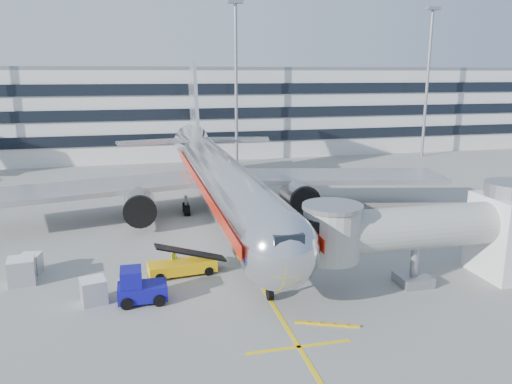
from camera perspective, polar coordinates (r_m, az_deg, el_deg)
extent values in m
plane|color=gray|center=(40.83, -1.38, -7.48)|extent=(180.00, 180.00, 0.00)
cube|color=yellow|center=(50.13, -3.84, -3.49)|extent=(0.25, 70.00, 0.01)
cube|color=yellow|center=(28.63, 4.91, -17.22)|extent=(6.00, 0.25, 0.01)
cylinder|color=silver|center=(47.15, -3.49, 0.70)|extent=(5.00, 36.00, 5.00)
sphere|color=silver|center=(30.28, 2.65, -6.62)|extent=(5.00, 5.00, 5.00)
cone|color=silver|center=(69.44, -6.91, 5.25)|extent=(5.00, 10.00, 5.00)
cube|color=black|center=(28.56, 3.52, -5.50)|extent=(1.80, 1.20, 0.90)
cube|color=#B7B7BC|center=(56.10, 8.67, 1.80)|extent=(24.95, 12.07, 0.50)
cube|color=#B7B7BC|center=(52.22, -18.77, 0.36)|extent=(24.95, 12.07, 0.50)
cylinder|color=#99999E|center=(51.45, 4.93, -0.53)|extent=(3.00, 4.20, 3.00)
cylinder|color=#99999E|center=(48.87, -13.16, -1.59)|extent=(3.00, 4.20, 3.00)
cylinder|color=black|center=(49.62, 5.67, -1.07)|extent=(3.10, 0.50, 3.10)
cylinder|color=black|center=(46.94, -13.12, -2.21)|extent=(3.10, 0.50, 3.10)
cube|color=#B7B7BC|center=(69.46, -7.07, 8.90)|extent=(0.45, 9.39, 13.72)
cube|color=#B7B7BC|center=(71.19, -2.60, 6.02)|extent=(10.41, 4.94, 0.35)
cube|color=#B7B7BC|center=(69.93, -11.53, 5.63)|extent=(10.41, 4.94, 0.35)
cylinder|color=gray|center=(33.31, 1.61, -10.81)|extent=(0.24, 0.24, 1.80)
cylinder|color=black|center=(33.50, 1.60, -11.51)|extent=(0.35, 0.90, 0.90)
cylinder|color=gray|center=(54.23, -1.25, -1.06)|extent=(0.30, 0.30, 2.00)
cylinder|color=gray|center=(53.27, -7.99, -1.46)|extent=(0.30, 0.30, 2.00)
cube|color=red|center=(47.58, -0.51, 1.21)|extent=(0.06, 38.00, 0.90)
cube|color=red|center=(46.72, -6.54, 0.90)|extent=(0.06, 38.00, 0.90)
cube|color=silver|center=(40.88, 26.84, -4.51)|extent=(4.00, 4.50, 6.00)
cylinder|color=#A8A8A3|center=(36.20, 17.93, -3.90)|extent=(13.00, 3.00, 3.00)
cylinder|color=#A8A8A3|center=(33.40, 8.64, -4.82)|extent=(3.80, 3.80, 3.40)
cylinder|color=gray|center=(32.86, 8.75, -1.67)|extent=(4.00, 4.00, 0.30)
cube|color=black|center=(32.95, 6.53, -5.01)|extent=(1.40, 2.60, 2.60)
cylinder|color=gray|center=(37.03, 17.64, -7.74)|extent=(0.56, 0.56, 3.20)
cube|color=gray|center=(37.48, 17.50, -9.53)|extent=(2.20, 2.20, 0.70)
cylinder|color=black|center=(37.05, 16.29, -9.72)|extent=(0.35, 0.70, 0.70)
cylinder|color=black|center=(37.94, 18.68, -9.34)|extent=(0.35, 0.70, 0.70)
cube|color=silver|center=(95.88, -8.94, 9.05)|extent=(150.00, 24.00, 15.00)
cube|color=black|center=(84.23, -8.14, 6.10)|extent=(150.00, 0.30, 1.80)
cube|color=black|center=(83.82, -8.23, 8.81)|extent=(150.00, 0.30, 1.80)
cube|color=black|center=(83.61, -8.32, 11.54)|extent=(150.00, 0.30, 1.80)
cube|color=gray|center=(95.62, -9.12, 13.72)|extent=(150.00, 24.00, 0.60)
cylinder|color=gray|center=(80.92, -2.29, 11.96)|extent=(0.50, 0.50, 25.00)
cube|color=gray|center=(81.58, -2.38, 20.92)|extent=(2.40, 1.20, 0.50)
cylinder|color=gray|center=(93.79, 18.97, 11.47)|extent=(0.50, 0.50, 25.00)
cube|color=gray|center=(94.37, 19.58, 19.18)|extent=(2.40, 1.20, 0.50)
cube|color=#E9AF09|center=(37.73, -8.43, -8.43)|extent=(5.11, 2.29, 0.79)
cube|color=black|center=(37.36, -8.48, -6.99)|extent=(5.30, 1.75, 1.73)
cylinder|color=black|center=(38.29, -11.32, -8.67)|extent=(0.70, 0.38, 0.68)
cylinder|color=black|center=(36.85, -10.95, -9.55)|extent=(0.70, 0.38, 0.68)
cylinder|color=black|center=(38.89, -6.01, -8.12)|extent=(0.70, 0.38, 0.68)
cylinder|color=black|center=(37.47, -5.44, -8.96)|extent=(0.70, 0.38, 0.68)
cube|color=#0D0B7F|center=(33.90, -12.83, -11.03)|extent=(3.15, 1.81, 1.01)
cube|color=#0D0B7F|center=(33.51, -14.09, -9.51)|extent=(1.35, 1.69, 1.24)
cube|color=black|center=(33.37, -14.12, -8.89)|extent=(1.24, 1.46, 0.11)
cylinder|color=black|center=(34.83, -14.52, -11.05)|extent=(0.79, 0.34, 0.79)
cylinder|color=black|center=(33.30, -14.55, -12.24)|extent=(0.79, 0.34, 0.79)
cylinder|color=black|center=(34.82, -11.13, -10.87)|extent=(0.79, 0.34, 0.79)
cylinder|color=black|center=(33.29, -11.00, -12.05)|extent=(0.79, 0.34, 0.79)
cube|color=#ADAFB4|center=(41.12, -24.33, -7.51)|extent=(1.60, 1.60, 1.44)
cube|color=white|center=(40.88, -24.43, -6.54)|extent=(1.60, 1.60, 0.05)
cube|color=#ADAFB4|center=(39.38, -25.19, -8.21)|extent=(1.97, 1.97, 1.83)
cube|color=white|center=(39.06, -25.33, -6.93)|extent=(1.97, 1.97, 0.07)
cube|color=#ADAFB4|center=(34.65, -18.07, -10.72)|extent=(1.84, 1.84, 1.58)
cube|color=white|center=(34.33, -18.17, -9.48)|extent=(1.84, 1.84, 0.06)
imported|color=#C3E918|center=(38.22, -9.40, -7.64)|extent=(0.77, 0.83, 1.90)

